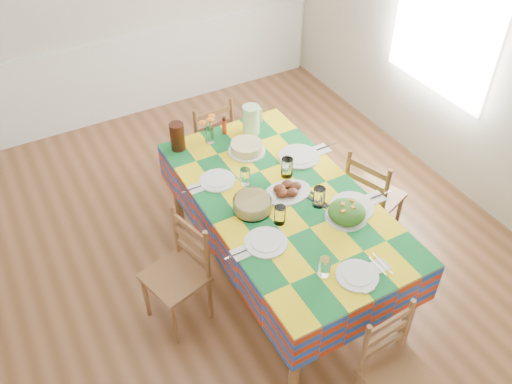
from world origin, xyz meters
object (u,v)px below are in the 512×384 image
tea_pitcher (177,137)px  chair_left (179,274)px  dining_table (283,207)px  chair_near (394,373)px  meat_platter (287,191)px  green_pitcher (251,120)px  chair_far (208,142)px  chair_right (371,198)px

tea_pitcher → chair_left: size_ratio=0.26×
dining_table → chair_near: size_ratio=2.38×
meat_platter → chair_left: bearing=-179.1°
green_pitcher → chair_far: size_ratio=0.26×
meat_platter → chair_left: 0.97m
meat_platter → chair_right: 0.88m
chair_far → chair_right: (0.84, -1.34, -0.01)m
chair_near → chair_left: bearing=118.8°
chair_right → tea_pitcher: bearing=34.3°
dining_table → chair_far: (0.00, 1.32, -0.26)m
chair_near → chair_right: 1.56m
chair_near → chair_far: size_ratio=0.93×
tea_pitcher → chair_far: tea_pitcher is taller
chair_near → chair_right: bearing=53.9°
chair_near → chair_far: chair_far is taller
dining_table → meat_platter: (0.05, 0.02, 0.12)m
chair_near → meat_platter: bearing=84.6°
dining_table → tea_pitcher: tea_pitcher is taller
dining_table → meat_platter: 0.13m
green_pitcher → chair_right: green_pitcher is taller
green_pitcher → chair_near: green_pitcher is taller
green_pitcher → chair_far: 0.70m
green_pitcher → chair_right: (0.65, -0.85, -0.48)m
green_pitcher → chair_right: size_ratio=0.26×
meat_platter → tea_pitcher: (-0.48, 0.89, 0.09)m
chair_near → chair_far: bearing=86.5°
dining_table → green_pitcher: 0.88m
chair_left → chair_right: chair_right is taller
meat_platter → green_pitcher: green_pitcher is taller
green_pitcher → chair_left: green_pitcher is taller
chair_right → chair_near: bearing=127.7°
green_pitcher → tea_pitcher: (-0.62, 0.08, -0.01)m
green_pitcher → chair_left: bearing=-141.4°
green_pitcher → chair_left: 1.41m
tea_pitcher → chair_left: (-0.41, -0.90, -0.49)m
meat_platter → chair_far: chair_far is taller
chair_far → chair_left: (-0.85, -1.31, -0.02)m
green_pitcher → chair_right: 1.17m
meat_platter → dining_table: bearing=-151.9°
tea_pitcher → chair_far: (0.43, 0.41, -0.47)m
meat_platter → tea_pitcher: bearing=118.1°
green_pitcher → chair_right: bearing=-52.5°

